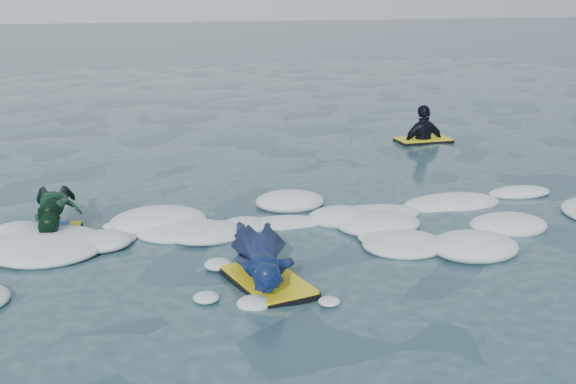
# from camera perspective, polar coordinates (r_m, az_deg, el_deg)

# --- Properties ---
(ground) EXTENTS (120.00, 120.00, 0.00)m
(ground) POSITION_cam_1_polar(r_m,az_deg,el_deg) (7.78, 2.83, -5.64)
(ground) COLOR #1B3442
(ground) RESTS_ON ground
(foam_band) EXTENTS (12.00, 3.10, 0.30)m
(foam_band) POSITION_cam_1_polar(r_m,az_deg,el_deg) (8.70, 0.63, -3.26)
(foam_band) COLOR silver
(foam_band) RESTS_ON ground
(prone_woman_unit) EXTENTS (0.85, 1.73, 0.43)m
(prone_woman_unit) POSITION_cam_1_polar(r_m,az_deg,el_deg) (7.32, -2.04, -5.19)
(prone_woman_unit) COLOR black
(prone_woman_unit) RESTS_ON ground
(prone_child_unit) EXTENTS (0.70, 1.30, 0.49)m
(prone_child_unit) POSITION_cam_1_polar(r_m,az_deg,el_deg) (9.09, -17.82, -1.54)
(prone_child_unit) COLOR black
(prone_child_unit) RESTS_ON ground
(waiting_rider_unit) EXTENTS (1.05, 0.59, 1.57)m
(waiting_rider_unit) POSITION_cam_1_polar(r_m,az_deg,el_deg) (14.12, 10.63, 3.65)
(waiting_rider_unit) COLOR black
(waiting_rider_unit) RESTS_ON ground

